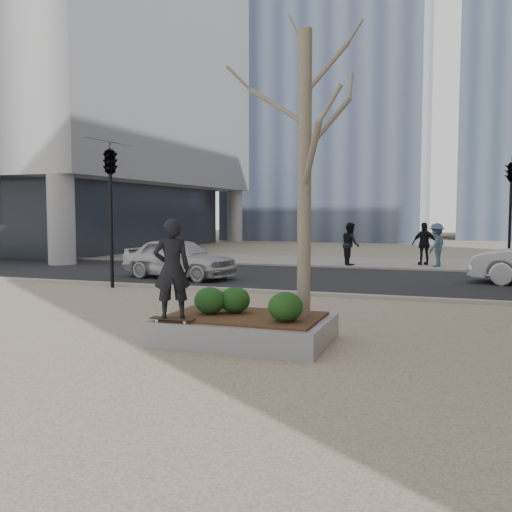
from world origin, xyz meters
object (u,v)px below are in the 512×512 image
(planter, at_px, (245,330))
(skateboard, at_px, (172,320))
(skateboarder, at_px, (172,269))
(police_car, at_px, (179,258))

(planter, relative_size, skateboard, 3.85)
(planter, distance_m, skateboard, 1.35)
(skateboarder, bearing_deg, police_car, -94.17)
(skateboard, bearing_deg, police_car, 113.91)
(skateboard, bearing_deg, skateboarder, 0.00)
(skateboarder, relative_size, police_car, 0.41)
(skateboarder, bearing_deg, planter, -171.34)
(skateboard, relative_size, skateboarder, 0.46)
(planter, height_order, police_car, police_car)
(skateboarder, bearing_deg, skateboard, 180.00)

